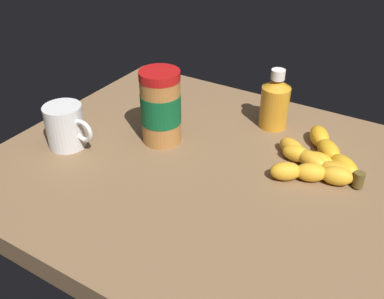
# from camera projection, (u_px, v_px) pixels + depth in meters

# --- Properties ---
(ground_plane) EXTENTS (0.88, 0.70, 0.05)m
(ground_plane) POSITION_uv_depth(u_px,v_px,m) (216.00, 177.00, 0.87)
(ground_plane) COLOR brown
(banana_bunch) EXTENTS (0.19, 0.23, 0.04)m
(banana_bunch) POSITION_uv_depth(u_px,v_px,m) (320.00, 160.00, 0.84)
(banana_bunch) COLOR gold
(banana_bunch) RESTS_ON ground_plane
(peanut_butter_jar) EXTENTS (0.09, 0.09, 0.16)m
(peanut_butter_jar) POSITION_uv_depth(u_px,v_px,m) (161.00, 107.00, 0.90)
(peanut_butter_jar) COLOR #B27238
(peanut_butter_jar) RESTS_ON ground_plane
(honey_bottle) EXTENTS (0.06, 0.06, 0.14)m
(honey_bottle) POSITION_uv_depth(u_px,v_px,m) (275.00, 102.00, 0.96)
(honey_bottle) COLOR orange
(honey_bottle) RESTS_ON ground_plane
(coffee_mug) EXTENTS (0.12, 0.08, 0.09)m
(coffee_mug) POSITION_uv_depth(u_px,v_px,m) (66.00, 126.00, 0.90)
(coffee_mug) COLOR silver
(coffee_mug) RESTS_ON ground_plane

